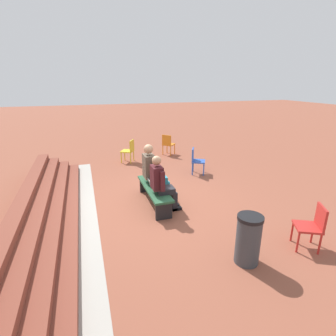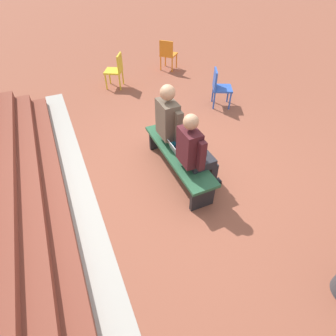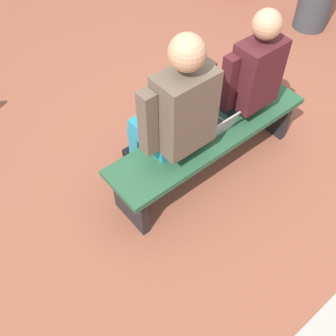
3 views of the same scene
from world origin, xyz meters
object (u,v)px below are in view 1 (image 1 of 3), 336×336
(plastic_chair_foreground, at_px, (196,159))
(bench, at_px, (154,191))
(laptop, at_px, (154,185))
(plastic_chair_far_left, at_px, (313,224))
(plastic_chair_mid_courtyard, at_px, (168,143))
(person_student, at_px, (161,182))
(plastic_chair_by_pillar, at_px, (129,150))
(person_adult, at_px, (153,171))
(litter_bin, at_px, (248,239))

(plastic_chair_foreground, bearing_deg, bench, 132.99)
(laptop, distance_m, plastic_chair_far_left, 3.43)
(bench, distance_m, plastic_chair_far_left, 3.42)
(laptop, height_order, plastic_chair_foreground, plastic_chair_foreground)
(plastic_chair_mid_courtyard, bearing_deg, person_student, 160.34)
(bench, height_order, plastic_chair_foreground, plastic_chair_foreground)
(plastic_chair_by_pillar, height_order, plastic_chair_far_left, same)
(person_student, bearing_deg, plastic_chair_mid_courtyard, -19.66)
(person_adult, xyz_separation_m, plastic_chair_by_pillar, (3.37, 0.03, -0.28))
(bench, xyz_separation_m, litter_bin, (-2.60, -0.90, 0.08))
(person_student, bearing_deg, litter_bin, -159.36)
(person_student, bearing_deg, plastic_chair_foreground, -40.16)
(bench, distance_m, plastic_chair_mid_courtyard, 4.57)
(person_adult, bearing_deg, litter_bin, -164.27)
(plastic_chair_mid_courtyard, distance_m, plastic_chair_far_left, 6.86)
(laptop, bearing_deg, plastic_chair_foreground, -47.17)
(bench, height_order, person_student, person_student)
(plastic_chair_foreground, bearing_deg, person_adult, 128.33)
(plastic_chair_by_pillar, xyz_separation_m, litter_bin, (-6.29, -0.86, -0.05))
(person_student, relative_size, plastic_chair_mid_courtyard, 1.60)
(bench, relative_size, person_adult, 1.25)
(bench, xyz_separation_m, person_student, (-0.40, -0.07, 0.36))
(laptop, relative_size, plastic_chair_far_left, 0.38)
(person_adult, distance_m, plastic_chair_mid_courtyard, 4.25)
(plastic_chair_far_left, height_order, litter_bin, litter_bin)
(laptop, bearing_deg, person_adult, -14.64)
(person_adult, xyz_separation_m, plastic_chair_foreground, (1.43, -1.81, -0.28))
(person_adult, relative_size, laptop, 4.50)
(person_student, distance_m, plastic_chair_mid_courtyard, 4.92)
(litter_bin, bearing_deg, laptop, 19.28)
(plastic_chair_foreground, distance_m, plastic_chair_by_pillar, 2.68)
(bench, bearing_deg, person_adult, -12.69)
(person_student, height_order, litter_bin, person_student)
(person_student, distance_m, plastic_chair_far_left, 3.09)
(laptop, distance_m, plastic_chair_foreground, 2.59)
(bench, height_order, person_adult, person_adult)
(laptop, xyz_separation_m, plastic_chair_far_left, (-2.61, -2.22, -0.02))
(bench, height_order, plastic_chair_mid_courtyard, plastic_chair_mid_courtyard)
(person_student, bearing_deg, bench, 9.64)
(laptop, bearing_deg, plastic_chair_by_pillar, -0.80)
(laptop, bearing_deg, person_student, -168.64)
(plastic_chair_mid_courtyard, xyz_separation_m, plastic_chair_far_left, (-6.85, -0.49, 0.00))
(plastic_chair_far_left, bearing_deg, litter_bin, 89.39)
(person_adult, relative_size, plastic_chair_mid_courtyard, 1.71)
(person_student, height_order, plastic_chair_by_pillar, person_student)
(plastic_chair_by_pillar, height_order, litter_bin, litter_bin)
(person_student, xyz_separation_m, plastic_chair_foreground, (2.15, -1.82, -0.24))
(plastic_chair_by_pillar, bearing_deg, person_student, -179.61)
(person_student, height_order, plastic_chair_foreground, person_student)
(person_adult, bearing_deg, plastic_chair_foreground, -51.67)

